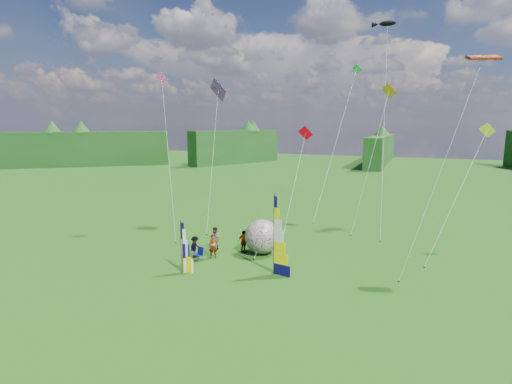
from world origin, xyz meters
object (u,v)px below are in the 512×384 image
at_px(spectator_b, 216,238).
at_px(spectator_c, 195,247).
at_px(spectator_a, 213,246).
at_px(kite_whale, 385,115).
at_px(feather_banner_main, 274,236).
at_px(side_banner_left, 181,248).
at_px(side_banner_far, 183,251).
at_px(spectator_d, 244,242).
at_px(camp_chair, 198,254).
at_px(bol_inflatable, 262,237).

relative_size(spectator_b, spectator_c, 1.10).
relative_size(spectator_a, kite_whale, 0.09).
bearing_deg(feather_banner_main, spectator_b, 163.57).
bearing_deg(feather_banner_main, side_banner_left, -148.59).
bearing_deg(side_banner_far, spectator_d, 58.59).
distance_m(spectator_c, spectator_d, 3.92).
relative_size(spectator_c, camp_chair, 1.61).
bearing_deg(spectator_c, side_banner_far, -161.42).
height_order(bol_inflatable, camp_chair, bol_inflatable).
bearing_deg(spectator_d, spectator_c, 54.55).
distance_m(side_banner_far, spectator_a, 3.62).
xyz_separation_m(side_banner_left, spectator_d, (2.29, 5.52, -0.87)).
distance_m(spectator_c, kite_whale, 22.34).
relative_size(bol_inflatable, spectator_b, 1.47).
xyz_separation_m(spectator_b, spectator_d, (2.55, -0.01, -0.00)).
xyz_separation_m(spectator_b, spectator_c, (-0.52, -2.44, -0.09)).
xyz_separation_m(spectator_d, camp_chair, (-2.43, -3.05, -0.41)).
distance_m(feather_banner_main, side_banner_left, 6.49).
height_order(feather_banner_main, camp_chair, feather_banner_main).
distance_m(side_banner_far, camp_chair, 2.73).
bearing_deg(feather_banner_main, camp_chair, -171.07).
relative_size(side_banner_far, spectator_d, 1.69).
xyz_separation_m(side_banner_far, spectator_a, (0.48, 3.53, -0.64)).
height_order(side_banner_left, spectator_a, side_banner_left).
relative_size(feather_banner_main, side_banner_left, 1.52).
relative_size(spectator_d, camp_chair, 1.77).
height_order(bol_inflatable, spectator_b, bol_inflatable).
height_order(feather_banner_main, side_banner_far, feather_banner_main).
height_order(spectator_a, kite_whale, kite_whale).
bearing_deg(side_banner_far, spectator_c, 96.03).
bearing_deg(side_banner_far, spectator_a, 71.95).
relative_size(side_banner_left, spectator_c, 2.12).
height_order(side_banner_far, spectator_a, side_banner_far).
relative_size(side_banner_far, spectator_a, 1.68).
relative_size(side_banner_left, camp_chair, 3.41).
bearing_deg(bol_inflatable, spectator_b, -173.22).
bearing_deg(spectator_b, kite_whale, 39.29).
bearing_deg(kite_whale, spectator_a, -108.16).
distance_m(side_banner_far, spectator_b, 5.62).
height_order(side_banner_far, bol_inflatable, side_banner_far).
height_order(bol_inflatable, spectator_c, bol_inflatable).
xyz_separation_m(spectator_d, kite_whale, (9.21, 13.19, 10.14)).
bearing_deg(spectator_c, kite_whale, -35.84).
xyz_separation_m(side_banner_far, bol_inflatable, (3.53, 6.03, -0.19)).
distance_m(feather_banner_main, bol_inflatable, 4.68).
bearing_deg(spectator_b, spectator_a, -75.60).
bearing_deg(camp_chair, kite_whale, 71.69).
xyz_separation_m(side_banner_left, side_banner_far, (0.14, -0.04, -0.22)).
height_order(side_banner_left, side_banner_far, side_banner_left).
relative_size(side_banner_far, bol_inflatable, 1.14).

